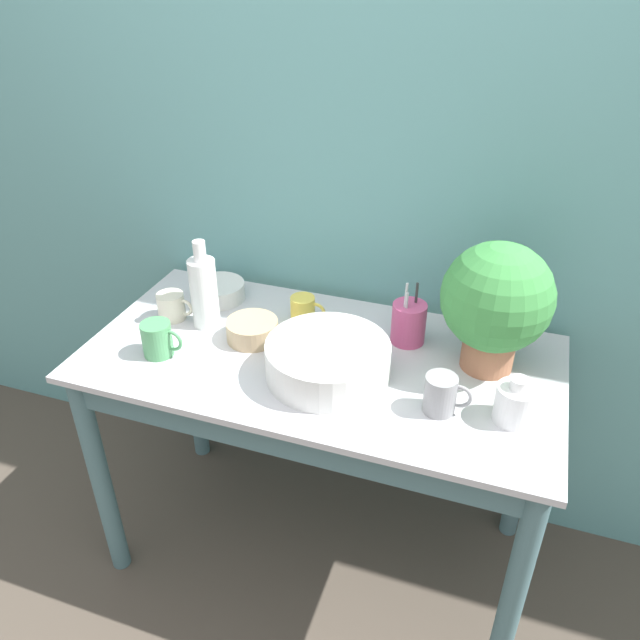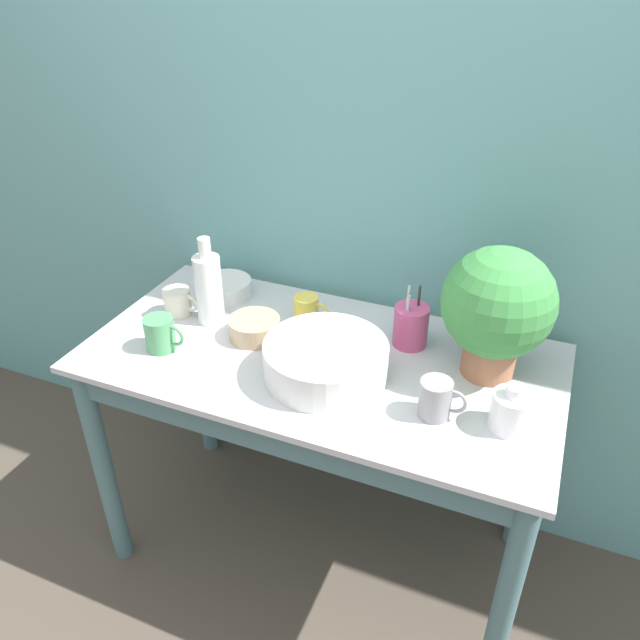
% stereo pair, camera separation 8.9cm
% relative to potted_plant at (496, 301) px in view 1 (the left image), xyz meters
% --- Properties ---
extents(ground_plane, '(12.00, 12.00, 0.00)m').
position_rel_potted_plant_xyz_m(ground_plane, '(-0.45, -0.45, -1.03)').
color(ground_plane, '#4C4238').
extents(wall_back, '(6.00, 0.05, 2.40)m').
position_rel_potted_plant_xyz_m(wall_back, '(-0.45, 0.29, 0.17)').
color(wall_back, '#609E9E').
rests_on(wall_back, ground_plane).
extents(counter_table, '(1.35, 0.68, 0.82)m').
position_rel_potted_plant_xyz_m(counter_table, '(-0.45, -0.13, -0.37)').
color(counter_table, slate).
rests_on(counter_table, ground_plane).
extents(potted_plant, '(0.29, 0.29, 0.37)m').
position_rel_potted_plant_xyz_m(potted_plant, '(0.00, 0.00, 0.00)').
color(potted_plant, '#A36647').
rests_on(potted_plant, counter_table).
extents(bowl_wash_large, '(0.34, 0.34, 0.10)m').
position_rel_potted_plant_xyz_m(bowl_wash_large, '(-0.40, -0.18, -0.16)').
color(bowl_wash_large, silver).
rests_on(bowl_wash_large, counter_table).
extents(bottle_tall, '(0.08, 0.08, 0.28)m').
position_rel_potted_plant_xyz_m(bottle_tall, '(-0.84, -0.06, -0.09)').
color(bottle_tall, white).
rests_on(bottle_tall, counter_table).
extents(bottle_short, '(0.10, 0.10, 0.13)m').
position_rel_potted_plant_xyz_m(bottle_short, '(0.09, -0.21, -0.16)').
color(bottle_short, white).
rests_on(bottle_short, counter_table).
extents(mug_cream, '(0.12, 0.08, 0.08)m').
position_rel_potted_plant_xyz_m(mug_cream, '(-0.95, -0.06, -0.17)').
color(mug_cream, beige).
rests_on(mug_cream, counter_table).
extents(mug_yellow, '(0.11, 0.08, 0.09)m').
position_rel_potted_plant_xyz_m(mug_yellow, '(-0.56, 0.04, -0.16)').
color(mug_yellow, '#E5CC4C').
rests_on(mug_yellow, counter_table).
extents(mug_green, '(0.12, 0.09, 0.10)m').
position_rel_potted_plant_xyz_m(mug_green, '(-0.89, -0.25, -0.16)').
color(mug_green, '#4C935B').
rests_on(mug_green, counter_table).
extents(mug_grey, '(0.12, 0.08, 0.10)m').
position_rel_potted_plant_xyz_m(mug_grey, '(-0.09, -0.23, -0.16)').
color(mug_grey, gray).
rests_on(mug_grey, counter_table).
extents(bowl_small_tan, '(0.15, 0.15, 0.06)m').
position_rel_potted_plant_xyz_m(bowl_small_tan, '(-0.67, -0.09, -0.18)').
color(bowl_small_tan, tan).
rests_on(bowl_small_tan, counter_table).
extents(bowl_small_enamel_white, '(0.17, 0.17, 0.06)m').
position_rel_potted_plant_xyz_m(bowl_small_enamel_white, '(-0.87, 0.10, -0.18)').
color(bowl_small_enamel_white, silver).
rests_on(bowl_small_enamel_white, counter_table).
extents(utensil_cup, '(0.10, 0.10, 0.20)m').
position_rel_potted_plant_xyz_m(utensil_cup, '(-0.23, 0.05, -0.15)').
color(utensil_cup, '#CC4C7F').
rests_on(utensil_cup, counter_table).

